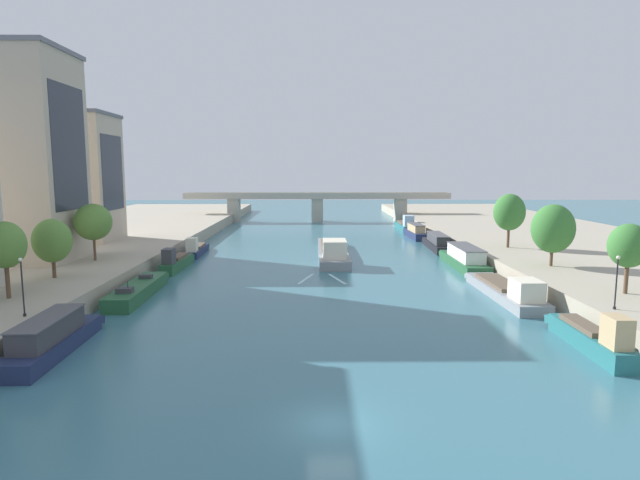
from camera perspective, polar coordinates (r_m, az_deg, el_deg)
ground_plane at (r=27.74m, az=1.30°, el=-19.36°), size 400.00×400.00×0.00m
quay_left at (r=88.91m, az=-25.75°, el=-0.62°), size 36.00×170.00×2.07m
quay_right at (r=89.68m, az=25.40°, el=-0.54°), size 36.00×170.00×2.07m
barge_midriver at (r=75.59m, az=1.39°, el=-1.20°), size 4.12×24.33×3.51m
wake_behind_barge at (r=61.16m, az=0.15°, el=-4.25°), size 5.60×5.87×0.03m
moored_boat_left_upstream at (r=41.04m, az=-27.13°, el=-9.44°), size 2.80×12.24×2.73m
moored_boat_left_gap_after at (r=55.64m, az=-19.18°, el=-5.16°), size 2.85×14.10×2.44m
moored_boat_left_second at (r=69.08m, az=-15.38°, el=-2.34°), size 1.99×10.48×3.18m
moored_boat_left_far at (r=80.58m, az=-13.33°, el=-0.97°), size 2.26×11.01×2.94m
moored_boat_right_second at (r=41.72m, az=27.48°, el=-9.37°), size 1.92×10.62×3.36m
moored_boat_right_far at (r=55.00m, az=19.68°, el=-5.17°), size 3.29×16.29×2.85m
moored_boat_right_lone at (r=70.87m, az=15.44°, el=-1.93°), size 3.34×15.35×2.85m
moored_boat_right_midway at (r=86.00m, az=12.62°, el=-0.28°), size 2.93×14.09×2.56m
moored_boat_right_upstream at (r=99.46m, az=10.34°, el=0.86°), size 2.58×11.71×2.71m
moored_boat_right_downstream at (r=112.57m, az=9.27°, el=1.60°), size 2.82×14.22×3.43m
tree_left_end_of_row at (r=49.88m, az=-31.11°, el=-0.48°), size 3.30×3.30×6.39m
tree_left_nearest at (r=57.42m, az=-27.15°, el=-0.08°), size 3.69×3.69×5.83m
tree_left_second at (r=66.39m, az=-23.48°, el=1.81°), size 4.25×4.25×6.67m
tree_right_distant at (r=51.57m, az=30.59°, el=-0.55°), size 3.34×3.34×6.04m
tree_right_second at (r=62.74m, az=24.04°, el=1.13°), size 4.61×4.61×6.84m
tree_right_end_of_row at (r=75.84m, az=19.93°, el=2.86°), size 4.23×4.23×7.36m
lamppost_left_bank at (r=43.39m, az=-29.68°, el=-4.21°), size 0.28×0.28×4.31m
lamppost_right_bank at (r=45.56m, az=29.59°, el=-3.80°), size 0.28×0.28×4.14m
building_left_corner at (r=71.13m, az=-31.43°, el=7.80°), size 16.30×10.83×24.21m
building_left_tall at (r=86.78m, az=-25.37°, el=6.20°), size 12.37×10.28×18.95m
bridge_far at (r=129.33m, az=-0.30°, el=4.06°), size 65.10×4.40×7.16m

